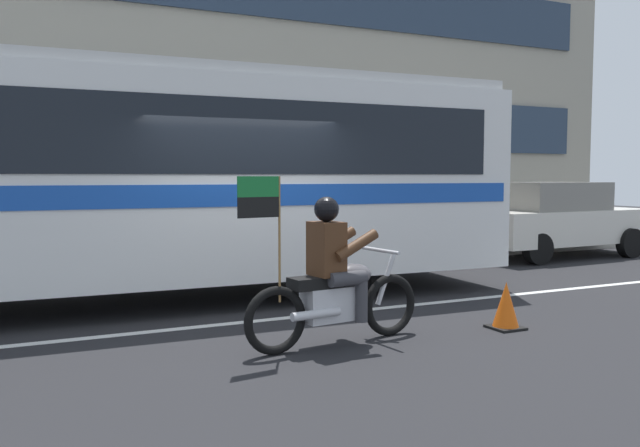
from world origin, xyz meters
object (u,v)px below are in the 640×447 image
object	(u,v)px
parked_sedan_curbside	(554,218)
traffic_cone	(506,307)
transit_bus	(44,168)
motorcycle_with_rider	(334,282)

from	to	relation	value
parked_sedan_curbside	traffic_cone	size ratio (longest dim) A/B	7.90
transit_bus	motorcycle_with_rider	xyz separation A→B (m)	(2.63, -3.20, -1.22)
transit_bus	parked_sedan_curbside	world-z (taller)	transit_bus
transit_bus	parked_sedan_curbside	xyz separation A→B (m)	(10.34, 1.39, -1.03)
parked_sedan_curbside	traffic_cone	bearing A→B (deg)	-139.33
transit_bus	parked_sedan_curbside	distance (m)	10.49
transit_bus	traffic_cone	bearing A→B (deg)	-35.68
parked_sedan_curbside	motorcycle_with_rider	bearing A→B (deg)	-149.27
motorcycle_with_rider	transit_bus	bearing A→B (deg)	129.35
traffic_cone	motorcycle_with_rider	bearing A→B (deg)	174.28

